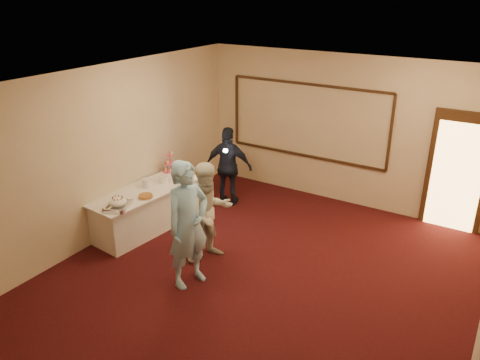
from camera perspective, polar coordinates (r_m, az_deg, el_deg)
name	(u,v)px	position (r m, az deg, el deg)	size (l,w,h in m)	color
floor	(255,283)	(7.25, 1.87, -12.47)	(7.00, 7.00, 0.00)	black
room_walls	(257,158)	(6.31, 2.11, 2.75)	(6.04, 7.04, 3.02)	beige
wall_molding	(307,121)	(9.74, 8.18, 7.15)	(3.45, 0.04, 1.55)	black
doorway	(457,173)	(9.19, 24.96, 0.80)	(1.05, 0.07, 2.20)	black
buffet_table	(147,209)	(8.74, -11.27, -3.46)	(1.07, 2.27, 0.77)	white
pavlova_tray	(118,204)	(7.96, -14.65, -2.79)	(0.49, 0.54, 0.18)	silver
cupcake_stand	(170,163)	(9.28, -8.50, 2.02)	(0.31, 0.31, 0.46)	#F24970
plate_stack_a	(147,183)	(8.66, -11.27, -0.35)	(0.19, 0.19, 0.16)	white
plate_stack_b	(164,179)	(8.80, -9.25, 0.13)	(0.17, 0.17, 0.14)	white
tart	(146,197)	(8.24, -11.43, -1.99)	(0.28, 0.28, 0.06)	white
man	(188,225)	(6.82, -6.35, -5.45)	(0.71, 0.47, 1.95)	#96D2FB
woman	(209,212)	(7.48, -3.81, -3.92)	(0.80, 0.63, 1.66)	beige
guest	(229,167)	(9.35, -1.39, 1.64)	(0.95, 0.40, 1.63)	black
camera_flash	(225,151)	(8.90, -1.79, 3.61)	(0.07, 0.04, 0.05)	white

